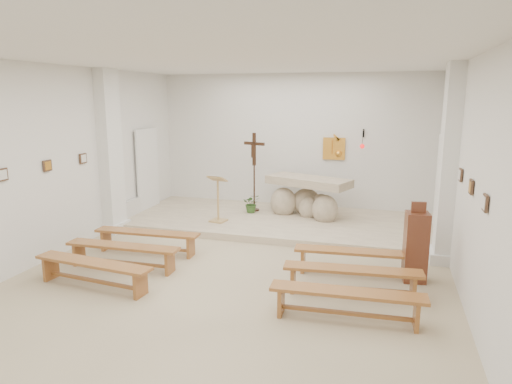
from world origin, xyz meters
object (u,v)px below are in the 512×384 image
(donation_pedestal, at_px, (416,247))
(bench_right_front, at_px, (356,257))
(bench_left_second, at_px, (123,251))
(altar, at_px, (307,200))
(bench_left_front, at_px, (147,237))
(bench_left_third, at_px, (93,268))
(bench_right_second, at_px, (352,275))
(bench_right_third, at_px, (347,298))
(crucifix_stand, at_px, (254,166))
(lectern, at_px, (218,198))

(donation_pedestal, bearing_deg, bench_right_front, 174.15)
(donation_pedestal, distance_m, bench_left_second, 4.89)
(altar, height_order, bench_left_second, altar)
(bench_left_front, height_order, bench_left_third, same)
(bench_left_front, bearing_deg, bench_right_second, -14.55)
(bench_left_third, bearing_deg, bench_right_third, 6.12)
(crucifix_stand, height_order, bench_right_front, crucifix_stand)
(bench_right_front, xyz_separation_m, bench_left_third, (-3.89, -1.67, 0.00))
(lectern, bearing_deg, bench_left_third, -91.36)
(donation_pedestal, xyz_separation_m, bench_right_front, (-0.92, -0.02, -0.26))
(altar, distance_m, bench_right_front, 3.35)
(bench_left_front, relative_size, bench_left_second, 1.00)
(crucifix_stand, xyz_separation_m, bench_left_front, (-1.18, -3.17, -0.94))
(crucifix_stand, bearing_deg, bench_right_second, -37.03)
(donation_pedestal, relative_size, bench_left_front, 0.64)
(lectern, distance_m, bench_left_third, 3.71)
(donation_pedestal, bearing_deg, bench_left_third, -167.68)
(crucifix_stand, distance_m, bench_right_third, 5.62)
(lectern, xyz_separation_m, bench_right_third, (3.20, -3.63, -0.37))
(altar, distance_m, bench_left_front, 3.96)
(donation_pedestal, height_order, bench_right_third, donation_pedestal)
(bench_right_front, bearing_deg, lectern, 144.08)
(altar, relative_size, lectern, 1.94)
(altar, distance_m, bench_left_third, 5.35)
(crucifix_stand, xyz_separation_m, bench_left_third, (-1.18, -4.84, -0.94))
(bench_left_front, distance_m, bench_right_third, 4.23)
(altar, height_order, crucifix_stand, crucifix_stand)
(altar, xyz_separation_m, bench_right_second, (1.37, -3.88, -0.22))
(bench_right_front, bearing_deg, bench_right_second, -94.44)
(donation_pedestal, relative_size, bench_left_second, 0.64)
(bench_right_front, distance_m, bench_left_third, 4.23)
(bench_left_third, relative_size, bench_right_third, 1.00)
(crucifix_stand, height_order, bench_left_second, crucifix_stand)
(bench_left_front, xyz_separation_m, bench_right_front, (3.89, 0.00, 0.00))
(bench_right_second, distance_m, bench_left_third, 3.97)
(altar, bearing_deg, bench_left_second, -102.00)
(lectern, relative_size, bench_right_second, 0.53)
(bench_right_front, distance_m, bench_right_third, 1.67)
(altar, bearing_deg, lectern, -128.34)
(altar, bearing_deg, bench_left_third, -97.14)
(lectern, bearing_deg, bench_right_third, -39.24)
(bench_right_third, bearing_deg, altar, 103.24)
(crucifix_stand, bearing_deg, bench_left_second, -87.48)
(crucifix_stand, bearing_deg, bench_right_third, -41.85)
(bench_right_front, relative_size, bench_left_third, 1.00)
(bench_right_front, distance_m, bench_right_second, 0.83)
(bench_left_front, height_order, bench_right_front, same)
(bench_right_second, bearing_deg, bench_left_second, 174.75)
(lectern, height_order, bench_left_second, lectern)
(altar, relative_size, bench_right_third, 1.03)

